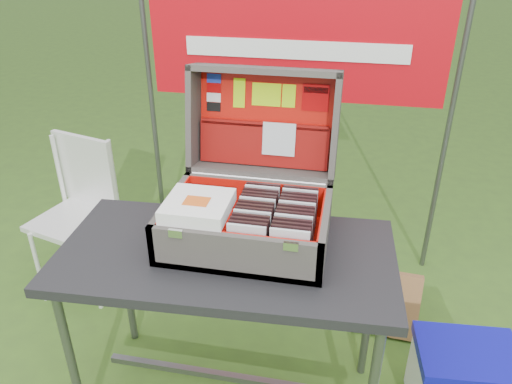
% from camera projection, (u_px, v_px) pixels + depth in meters
% --- Properties ---
extents(ground, '(80.00, 80.00, 0.00)m').
position_uv_depth(ground, '(255.00, 382.00, 2.33)').
color(ground, '#37551F').
rests_on(ground, ground).
extents(table, '(1.30, 0.70, 0.80)m').
position_uv_depth(table, '(229.00, 330.00, 2.08)').
color(table, '#2A2A2D').
rests_on(table, ground).
extents(table_top, '(1.30, 0.70, 0.04)m').
position_uv_depth(table_top, '(226.00, 256.00, 1.90)').
color(table_top, '#2A2A2D').
rests_on(table_top, ground).
extents(table_leg_fl, '(0.04, 0.04, 0.76)m').
position_uv_depth(table_leg_fl, '(71.00, 359.00, 1.96)').
color(table_leg_fl, '#59595B').
rests_on(table_leg_fl, ground).
extents(table_leg_bl, '(0.04, 0.04, 0.76)m').
position_uv_depth(table_leg_bl, '(126.00, 279.00, 2.41)').
color(table_leg_bl, '#59595B').
rests_on(table_leg_bl, ground).
extents(table_leg_br, '(0.04, 0.04, 0.76)m').
position_uv_depth(table_leg_br, '(369.00, 310.00, 2.21)').
color(table_leg_br, '#59595B').
rests_on(table_leg_br, ground).
extents(table_brace, '(1.12, 0.03, 0.03)m').
position_uv_depth(table_brace, '(230.00, 377.00, 2.21)').
color(table_brace, '#59595B').
rests_on(table_brace, ground).
extents(suitcase, '(0.62, 0.60, 0.59)m').
position_uv_depth(suitcase, '(249.00, 168.00, 1.86)').
color(suitcase, '#615C56').
rests_on(suitcase, table).
extents(suitcase_base_bottom, '(0.62, 0.44, 0.02)m').
position_uv_depth(suitcase_base_bottom, '(246.00, 240.00, 1.94)').
color(suitcase_base_bottom, '#615C56').
rests_on(suitcase_base_bottom, table_top).
extents(suitcase_base_wall_front, '(0.62, 0.02, 0.17)m').
position_uv_depth(suitcase_base_wall_front, '(233.00, 256.00, 1.72)').
color(suitcase_base_wall_front, '#615C56').
rests_on(suitcase_base_wall_front, table_top).
extents(suitcase_base_wall_back, '(0.62, 0.02, 0.17)m').
position_uv_depth(suitcase_base_wall_back, '(257.00, 198.00, 2.08)').
color(suitcase_base_wall_back, '#615C56').
rests_on(suitcase_base_wall_back, table_top).
extents(suitcase_base_wall_left, '(0.02, 0.44, 0.17)m').
position_uv_depth(suitcase_base_wall_left, '(172.00, 216.00, 1.95)').
color(suitcase_base_wall_left, '#615C56').
rests_on(suitcase_base_wall_left, table_top).
extents(suitcase_base_wall_right, '(0.02, 0.44, 0.17)m').
position_uv_depth(suitcase_base_wall_right, '(325.00, 232.00, 1.85)').
color(suitcase_base_wall_right, '#615C56').
rests_on(suitcase_base_wall_right, table_top).
extents(suitcase_liner_floor, '(0.57, 0.39, 0.01)m').
position_uv_depth(suitcase_liner_floor, '(246.00, 236.00, 1.93)').
color(suitcase_liner_floor, red).
rests_on(suitcase_liner_floor, suitcase_base_bottom).
extents(suitcase_latch_left, '(0.05, 0.01, 0.03)m').
position_uv_depth(suitcase_latch_left, '(176.00, 234.00, 1.71)').
color(suitcase_latch_left, silver).
rests_on(suitcase_latch_left, suitcase_base_wall_front).
extents(suitcase_latch_right, '(0.05, 0.01, 0.03)m').
position_uv_depth(suitcase_latch_right, '(291.00, 246.00, 1.64)').
color(suitcase_latch_right, silver).
rests_on(suitcase_latch_right, suitcase_base_wall_front).
extents(suitcase_hinge, '(0.56, 0.02, 0.02)m').
position_uv_depth(suitcase_hinge, '(257.00, 179.00, 2.06)').
color(suitcase_hinge, silver).
rests_on(suitcase_hinge, suitcase_base_wall_back).
extents(suitcase_lid_back, '(0.62, 0.11, 0.44)m').
position_uv_depth(suitcase_lid_back, '(266.00, 119.00, 2.13)').
color(suitcase_lid_back, '#615C56').
rests_on(suitcase_lid_back, suitcase_base_wall_back).
extents(suitcase_lid_rim_far, '(0.62, 0.17, 0.05)m').
position_uv_depth(suitcase_lid_rim_far, '(265.00, 70.00, 2.00)').
color(suitcase_lid_rim_far, '#615C56').
rests_on(suitcase_lid_rim_far, suitcase_lid_back).
extents(suitcase_lid_rim_near, '(0.62, 0.17, 0.05)m').
position_uv_depth(suitcase_lid_rim_near, '(261.00, 171.00, 2.13)').
color(suitcase_lid_rim_near, '#615C56').
rests_on(suitcase_lid_rim_near, suitcase_lid_back).
extents(suitcase_lid_rim_left, '(0.02, 0.25, 0.47)m').
position_uv_depth(suitcase_lid_rim_left, '(194.00, 117.00, 2.12)').
color(suitcase_lid_rim_left, '#615C56').
rests_on(suitcase_lid_rim_left, suitcase_lid_back).
extents(suitcase_lid_rim_right, '(0.02, 0.25, 0.47)m').
position_uv_depth(suitcase_lid_rim_right, '(336.00, 127.00, 2.01)').
color(suitcase_lid_rim_right, '#615C56').
rests_on(suitcase_lid_rim_right, suitcase_lid_back).
extents(suitcase_lid_liner, '(0.57, 0.08, 0.39)m').
position_uv_depth(suitcase_lid_liner, '(266.00, 120.00, 2.12)').
color(suitcase_lid_liner, red).
rests_on(suitcase_lid_liner, suitcase_lid_back).
extents(suitcase_liner_wall_front, '(0.57, 0.01, 0.14)m').
position_uv_depth(suitcase_liner_wall_front, '(234.00, 250.00, 1.73)').
color(suitcase_liner_wall_front, red).
rests_on(suitcase_liner_wall_front, suitcase_base_bottom).
extents(suitcase_liner_wall_back, '(0.57, 0.01, 0.14)m').
position_uv_depth(suitcase_liner_wall_back, '(256.00, 197.00, 2.07)').
color(suitcase_liner_wall_back, red).
rests_on(suitcase_liner_wall_back, suitcase_base_bottom).
extents(suitcase_liner_wall_left, '(0.01, 0.39, 0.14)m').
position_uv_depth(suitcase_liner_wall_left, '(175.00, 214.00, 1.95)').
color(suitcase_liner_wall_left, red).
rests_on(suitcase_liner_wall_left, suitcase_base_bottom).
extents(suitcase_liner_wall_right, '(0.01, 0.39, 0.14)m').
position_uv_depth(suitcase_liner_wall_right, '(321.00, 229.00, 1.85)').
color(suitcase_liner_wall_right, red).
rests_on(suitcase_liner_wall_right, suitcase_base_bottom).
extents(suitcase_lid_pocket, '(0.55, 0.06, 0.18)m').
position_uv_depth(suitcase_lid_pocket, '(264.00, 145.00, 2.13)').
color(suitcase_lid_pocket, maroon).
rests_on(suitcase_lid_pocket, suitcase_lid_liner).
extents(suitcase_pocket_edge, '(0.54, 0.02, 0.02)m').
position_uv_depth(suitcase_pocket_edge, '(264.00, 125.00, 2.10)').
color(suitcase_pocket_edge, maroon).
rests_on(suitcase_pocket_edge, suitcase_lid_pocket).
extents(suitcase_pocket_cd, '(0.14, 0.04, 0.14)m').
position_uv_depth(suitcase_pocket_cd, '(279.00, 139.00, 2.09)').
color(suitcase_pocket_cd, silver).
rests_on(suitcase_pocket_cd, suitcase_lid_pocket).
extents(lid_sticker_cc_a, '(0.06, 0.01, 0.04)m').
position_uv_depth(lid_sticker_cc_a, '(214.00, 78.00, 2.10)').
color(lid_sticker_cc_a, '#1933B2').
rests_on(lid_sticker_cc_a, suitcase_lid_liner).
extents(lid_sticker_cc_b, '(0.06, 0.01, 0.04)m').
position_uv_depth(lid_sticker_cc_b, '(214.00, 88.00, 2.11)').
color(lid_sticker_cc_b, '#A30102').
rests_on(lid_sticker_cc_b, suitcase_lid_liner).
extents(lid_sticker_cc_c, '(0.06, 0.01, 0.04)m').
position_uv_depth(lid_sticker_cc_c, '(214.00, 97.00, 2.13)').
color(lid_sticker_cc_c, white).
rests_on(lid_sticker_cc_c, suitcase_lid_liner).
extents(lid_sticker_cc_d, '(0.06, 0.01, 0.04)m').
position_uv_depth(lid_sticker_cc_d, '(214.00, 107.00, 2.14)').
color(lid_sticker_cc_d, black).
rests_on(lid_sticker_cc_d, suitcase_lid_liner).
extents(lid_card_neon_tall, '(0.05, 0.03, 0.12)m').
position_uv_depth(lid_card_neon_tall, '(239.00, 93.00, 2.10)').
color(lid_card_neon_tall, '#B1E609').
rests_on(lid_card_neon_tall, suitcase_lid_liner).
extents(lid_card_neon_main, '(0.12, 0.02, 0.09)m').
position_uv_depth(lid_card_neon_main, '(266.00, 95.00, 2.08)').
color(lid_card_neon_main, '#B1E609').
rests_on(lid_card_neon_main, suitcase_lid_liner).
extents(lid_card_neon_small, '(0.06, 0.02, 0.09)m').
position_uv_depth(lid_card_neon_small, '(289.00, 96.00, 2.06)').
color(lid_card_neon_small, '#B1E609').
rests_on(lid_card_neon_small, suitcase_lid_liner).
extents(lid_sticker_band, '(0.11, 0.02, 0.11)m').
position_uv_depth(lid_sticker_band, '(316.00, 98.00, 2.04)').
color(lid_sticker_band, '#A30102').
rests_on(lid_sticker_band, suitcase_lid_liner).
extents(lid_sticker_band_bar, '(0.10, 0.01, 0.02)m').
position_uv_depth(lid_sticker_band_bar, '(316.00, 90.00, 2.03)').
color(lid_sticker_band_bar, black).
rests_on(lid_sticker_band_bar, suitcase_lid_liner).
extents(cd_left_0, '(0.14, 0.01, 0.16)m').
position_uv_depth(cd_left_0, '(247.00, 245.00, 1.74)').
color(cd_left_0, silver).
rests_on(cd_left_0, suitcase_liner_floor).
extents(cd_left_1, '(0.14, 0.01, 0.16)m').
position_uv_depth(cd_left_1, '(248.00, 241.00, 1.76)').
color(cd_left_1, black).
rests_on(cd_left_1, suitcase_liner_floor).
extents(cd_left_2, '(0.14, 0.01, 0.16)m').
position_uv_depth(cd_left_2, '(249.00, 237.00, 1.78)').
color(cd_left_2, black).
rests_on(cd_left_2, suitcase_liner_floor).
extents(cd_left_3, '(0.14, 0.01, 0.16)m').
position_uv_depth(cd_left_3, '(251.00, 233.00, 1.80)').
color(cd_left_3, black).
rests_on(cd_left_3, suitcase_liner_floor).
extents(cd_left_4, '(0.14, 0.01, 0.16)m').
position_uv_depth(cd_left_4, '(252.00, 230.00, 1.82)').
color(cd_left_4, silver).
rests_on(cd_left_4, suitcase_liner_floor).
extents(cd_left_5, '(0.14, 0.01, 0.16)m').
position_uv_depth(cd_left_5, '(254.00, 226.00, 1.84)').
color(cd_left_5, black).
rests_on(cd_left_5, suitcase_liner_floor).
extents(cd_left_6, '(0.14, 0.01, 0.16)m').
position_uv_depth(cd_left_6, '(255.00, 223.00, 1.86)').
color(cd_left_6, black).
rests_on(cd_left_6, suitcase_liner_floor).
extents(cd_left_7, '(0.14, 0.01, 0.16)m').
position_uv_depth(cd_left_7, '(256.00, 219.00, 1.88)').
color(cd_left_7, black).
rests_on(cd_left_7, suitcase_liner_floor).
extents(cd_left_8, '(0.14, 0.01, 0.16)m').
position_uv_depth(cd_left_8, '(257.00, 216.00, 1.90)').
color(cd_left_8, silver).
rests_on(cd_left_8, suitcase_liner_floor).
extents(cd_left_9, '(0.14, 0.01, 0.16)m').
position_uv_depth(cd_left_9, '(259.00, 213.00, 1.93)').
color(cd_left_9, black).
rests_on(cd_left_9, suitcase_liner_floor).
extents(cd_left_10, '(0.14, 0.01, 0.16)m').
position_uv_depth(cd_left_10, '(260.00, 210.00, 1.95)').
color(cd_left_10, black).
rests_on(cd_left_10, suitcase_liner_floor).
extents(cd_left_11, '(0.14, 0.01, 0.16)m').
position_uv_depth(cd_left_11, '(261.00, 207.00, 1.97)').
color(cd_left_11, black).
rests_on(cd_left_11, suitcase_liner_floor).
extents(cd_left_12, '(0.14, 0.01, 0.16)m').
position_uv_depth(cd_left_12, '(262.00, 204.00, 1.99)').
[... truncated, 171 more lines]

